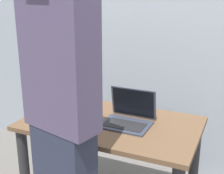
# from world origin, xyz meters

# --- Properties ---
(desk) EXTENTS (1.20, 0.72, 0.75)m
(desk) POSITION_xyz_m (0.00, 0.00, 0.60)
(desk) COLOR brown
(desk) RESTS_ON ground
(laptop) EXTENTS (0.33, 0.29, 0.22)m
(laptop) POSITION_xyz_m (0.12, 0.03, 0.80)
(laptop) COLOR #383D4C
(laptop) RESTS_ON desk
(beer_bottle_dark) EXTENTS (0.08, 0.08, 0.33)m
(beer_bottle_dark) POSITION_xyz_m (-0.43, 0.06, 0.88)
(beer_bottle_dark) COLOR #1E5123
(beer_bottle_dark) RESTS_ON desk
(beer_bottle_amber) EXTENTS (0.07, 0.07, 0.30)m
(beer_bottle_amber) POSITION_xyz_m (-0.46, 0.19, 0.86)
(beer_bottle_amber) COLOR brown
(beer_bottle_amber) RESTS_ON desk
(beer_bottle_green) EXTENTS (0.07, 0.07, 0.30)m
(beer_bottle_green) POSITION_xyz_m (-0.54, 0.18, 0.86)
(beer_bottle_green) COLOR #472B14
(beer_bottle_green) RESTS_ON desk
(beer_bottle_brown) EXTENTS (0.06, 0.06, 0.33)m
(beer_bottle_brown) POSITION_xyz_m (-0.50, 0.12, 0.87)
(beer_bottle_brown) COLOR #333333
(beer_bottle_brown) RESTS_ON desk
(person_figure) EXTENTS (0.45, 0.32, 1.84)m
(person_figure) POSITION_xyz_m (-0.06, -0.51, 0.96)
(person_figure) COLOR #2D3347
(person_figure) RESTS_ON ground
(back_wall) EXTENTS (6.00, 0.10, 2.60)m
(back_wall) POSITION_xyz_m (0.00, 0.86, 1.30)
(back_wall) COLOR #99A3AD
(back_wall) RESTS_ON ground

